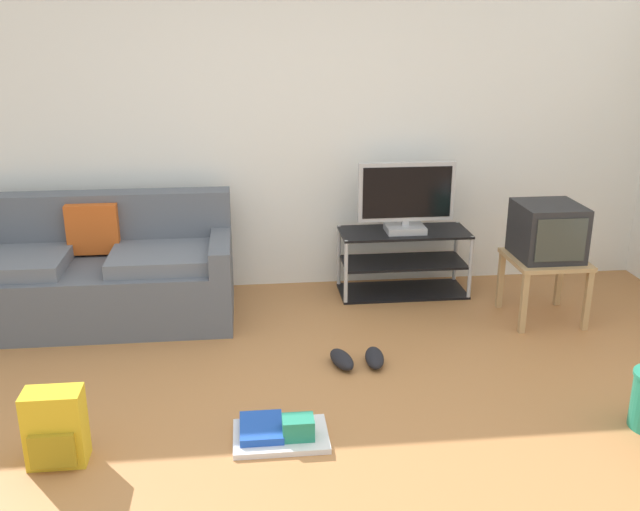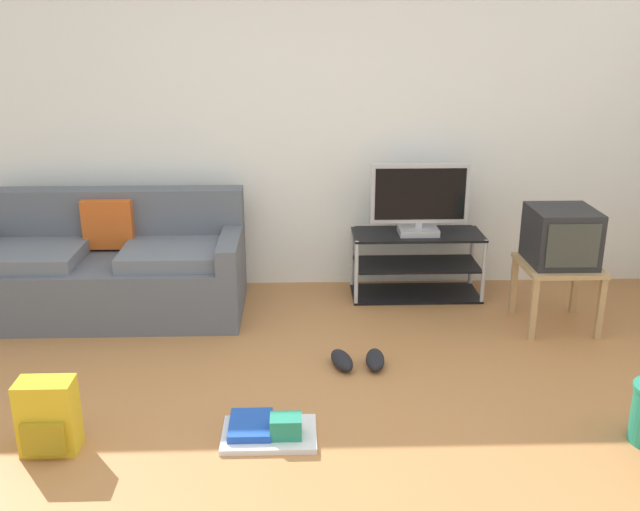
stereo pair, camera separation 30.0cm
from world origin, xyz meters
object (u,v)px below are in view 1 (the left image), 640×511
Objects in this scene: couch at (94,275)px; tv_stand at (403,262)px; sneakers_pair at (358,359)px; side_table at (545,268)px; crt_tv at (548,231)px; floor_tray at (279,432)px; backpack at (56,428)px; flat_tv at (406,198)px.

couch reaches higher than tv_stand.
tv_stand is 1.31m from sneakers_pair.
sneakers_pair is at bearing -28.45° from couch.
couch is 3.18m from side_table.
side_table is 1.15× the size of crt_tv.
couch is 2.29m from tv_stand.
side_table reaches higher than floor_tray.
couch is at bearing 125.53° from floor_tray.
floor_tray is (-0.53, -0.76, -0.01)m from sneakers_pair.
backpack is at bearing -136.72° from tv_stand.
crt_tv is at bearing 90.00° from side_table.
crt_tv is at bearing 34.88° from floor_tray.
sneakers_pair is at bearing -114.97° from flat_tv.
sneakers_pair is 0.75× the size of floor_tray.
couch is 3.19m from crt_tv.
side_table is 2.38m from floor_tray.
side_table is 0.26m from crt_tv.
couch is 2.11m from floor_tray.
crt_tv is 3.37m from backpack.
couch reaches higher than backpack.
couch is at bearing 173.42° from side_table.
flat_tv is at bearing 5.29° from couch.
tv_stand is 2.56× the size of backpack.
tv_stand is at bearing 65.45° from sneakers_pair.
tv_stand is (2.28, 0.23, -0.07)m from couch.
backpack is (-3.01, -1.43, -0.46)m from crt_tv.
crt_tv is (3.15, -0.35, 0.32)m from couch.
couch is 2.66× the size of flat_tv.
side_table is (0.87, -0.57, -0.38)m from flat_tv.
side_table is 1.33× the size of backpack.
tv_stand is at bearing 61.12° from floor_tray.
backpack is (-2.14, -2.01, -0.06)m from tv_stand.
backpack is (0.14, -1.78, -0.14)m from couch.
backpack is (-3.01, -1.42, -0.20)m from side_table.
couch is 2.00m from sneakers_pair.
tv_stand is at bearing 66.37° from backpack.
crt_tv reaches higher than sneakers_pair.
crt_tv is 1.65m from sneakers_pair.
crt_tv reaches higher than tv_stand.
flat_tv is (2.28, 0.21, 0.44)m from couch.
sneakers_pair is (-1.41, -0.60, -0.60)m from crt_tv.
couch is at bearing -174.71° from flat_tv.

